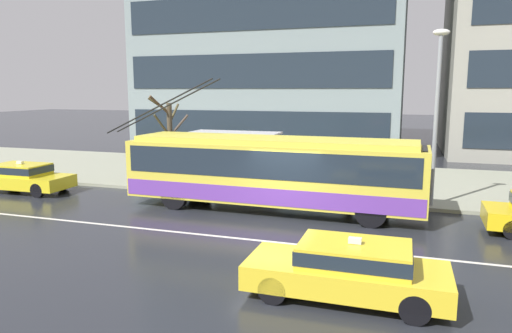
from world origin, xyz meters
TOP-DOWN VIEW (x-y plane):
  - ground_plane at (0.00, 0.00)m, footprint 160.00×160.00m
  - sidewalk_slab at (0.00, 9.07)m, footprint 80.00×10.00m
  - lane_centre_line at (0.00, -1.20)m, footprint 72.00×0.14m
  - trolleybus at (-0.82, 2.47)m, footprint 12.75×2.72m
  - taxi_queued_behind_bus at (-12.45, 2.15)m, footprint 4.31×1.86m
  - taxi_oncoming_near at (2.91, -4.37)m, footprint 4.39×1.78m
  - bus_shelter at (-3.53, 5.89)m, footprint 4.15×1.67m
  - pedestrian_at_shelter at (1.45, 6.16)m, footprint 1.43×1.43m
  - pedestrian_approaching_curb at (1.91, 4.97)m, footprint 1.40×1.40m
  - pedestrian_walking_past at (3.06, 5.27)m, footprint 0.50×0.50m
  - street_lamp at (4.99, 4.57)m, footprint 0.60×0.32m
  - street_tree_bare at (-7.12, 6.09)m, footprint 1.68×1.97m

SIDE VIEW (x-z plane):
  - ground_plane at x=0.00m, z-range 0.00..0.00m
  - lane_centre_line at x=0.00m, z-range 0.00..0.01m
  - sidewalk_slab at x=0.00m, z-range 0.00..0.14m
  - taxi_queued_behind_bus at x=-12.45m, z-range 0.01..1.40m
  - taxi_oncoming_near at x=2.91m, z-range 0.01..1.40m
  - pedestrian_walking_past at x=3.06m, z-range 0.30..2.02m
  - trolleybus at x=-0.82m, z-range -0.96..4.05m
  - pedestrian_at_shelter at x=1.45m, z-range 0.75..2.75m
  - pedestrian_approaching_curb at x=1.91m, z-range 0.78..2.80m
  - bus_shelter at x=-3.53m, z-range 0.77..3.29m
  - street_tree_bare at x=-7.12m, z-range 0.29..4.47m
  - street_lamp at x=4.99m, z-range 0.75..7.37m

